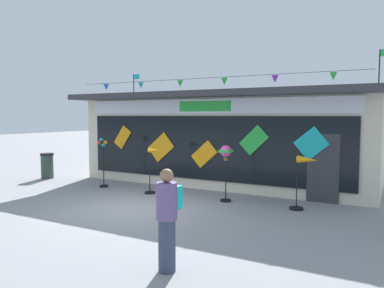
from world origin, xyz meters
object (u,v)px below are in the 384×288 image
Objects in this scene: wind_spinner_left at (153,165)px; wind_spinner_center_right at (304,174)px; kite_shop_building at (235,137)px; wind_spinner_center_left at (226,157)px; wind_spinner_far_left at (103,159)px; person_mid_plaza at (167,217)px; trash_bin at (47,166)px.

wind_spinner_left is 1.03× the size of wind_spinner_center_right.
wind_spinner_center_right is (3.55, -3.85, -0.70)m from kite_shop_building.
kite_shop_building is 6.65× the size of wind_spinner_center_left.
wind_spinner_far_left is 2.20m from wind_spinner_left.
person_mid_plaza is at bearing -76.70° from wind_spinner_center_left.
wind_spinner_far_left is 7.69m from person_mid_plaza.
trash_bin is (-9.13, 5.28, -0.37)m from person_mid_plaza.
wind_spinner_left is at bearing -106.26° from kite_shop_building.
wind_spinner_center_left is at bearing 3.57° from wind_spinner_left.
wind_spinner_center_left is at bearing 0.55° from wind_spinner_far_left.
wind_spinner_center_left is 5.16m from person_mid_plaza.
wind_spinner_center_right is at bearing 1.11° from wind_spinner_center_left.
trash_bin is at bearing 178.67° from wind_spinner_center_right.
wind_spinner_center_right is at bearing 0.73° from wind_spinner_far_left.
wind_spinner_left is at bearing 128.62° from person_mid_plaza.
wind_spinner_left reaches higher than wind_spinner_center_right.
person_mid_plaza is 10.56m from trash_bin.
wind_spinner_center_right is at bearing 2.40° from wind_spinner_left.
wind_spinner_center_left reaches higher than wind_spinner_center_right.
wind_spinner_center_right is 1.44× the size of trash_bin.
kite_shop_building is 4.12m from wind_spinner_center_left.
wind_spinner_center_left reaches higher than trash_bin.
kite_shop_building is at bearing 28.57° from trash_bin.
kite_shop_building is 7.30× the size of wind_spinner_left.
wind_spinner_far_left is 6.92m from wind_spinner_center_right.
kite_shop_building is 5.28m from wind_spinner_center_right.
person_mid_plaza reaches higher than wind_spinner_left.
wind_spinner_center_left is 2.26m from wind_spinner_center_right.
wind_spinner_left reaches higher than trash_bin.
wind_spinner_center_right is at bearing -47.35° from kite_shop_building.
kite_shop_building reaches higher than wind_spinner_center_right.
wind_spinner_far_left reaches higher than trash_bin.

